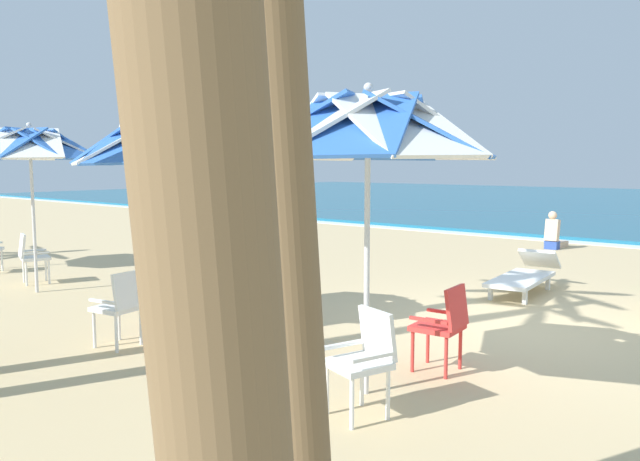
{
  "coord_description": "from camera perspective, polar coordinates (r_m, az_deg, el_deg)",
  "views": [
    {
      "loc": [
        2.98,
        -7.42,
        2.04
      ],
      "look_at": [
        -3.28,
        -0.04,
        1.0
      ],
      "focal_mm": 34.82,
      "sensor_mm": 36.0,
      "label": 1
    }
  ],
  "objects": [
    {
      "name": "ground_plane",
      "position": [
        8.25,
        18.06,
        -8.49
      ],
      "size": [
        80.0,
        80.0,
        0.0
      ],
      "primitive_type": "plane",
      "color": "#D3B784"
    },
    {
      "name": "beach_umbrella_0",
      "position": [
        5.37,
        4.43,
        9.14
      ],
      "size": [
        2.28,
        2.28,
        2.73
      ],
      "color": "silver",
      "rests_on": "ground"
    },
    {
      "name": "plastic_chair_0",
      "position": [
        5.12,
        4.09,
        -11.41
      ],
      "size": [
        0.55,
        0.57,
        0.87
      ],
      "color": "white",
      "rests_on": "ground"
    },
    {
      "name": "plastic_chair_1",
      "position": [
        6.25,
        11.3,
        -8.28
      ],
      "size": [
        0.51,
        0.48,
        0.87
      ],
      "color": "red",
      "rests_on": "ground"
    },
    {
      "name": "beach_umbrella_1",
      "position": [
        7.72,
        -14.75,
        7.5
      ],
      "size": [
        2.05,
        2.05,
        2.64
      ],
      "color": "silver",
      "rests_on": "ground"
    },
    {
      "name": "plastic_chair_2",
      "position": [
        8.62,
        -11.87,
        -4.32
      ],
      "size": [
        0.61,
        0.63,
        0.87
      ],
      "color": "white",
      "rests_on": "ground"
    },
    {
      "name": "plastic_chair_3",
      "position": [
        7.88,
        -10.59,
        -5.26
      ],
      "size": [
        0.6,
        0.62,
        0.87
      ],
      "color": "red",
      "rests_on": "ground"
    },
    {
      "name": "plastic_chair_4",
      "position": [
        7.28,
        -17.8,
        -6.41
      ],
      "size": [
        0.54,
        0.51,
        0.87
      ],
      "color": "white",
      "rests_on": "ground"
    },
    {
      "name": "beach_umbrella_2",
      "position": [
        10.74,
        -25.11,
        7.05
      ],
      "size": [
        2.16,
        2.16,
        2.68
      ],
      "color": "silver",
      "rests_on": "ground"
    },
    {
      "name": "plastic_chair_5",
      "position": [
        11.65,
        -25.02,
        -2.06
      ],
      "size": [
        0.55,
        0.58,
        0.87
      ],
      "color": "white",
      "rests_on": "ground"
    },
    {
      "name": "sun_lounger_1",
      "position": [
        10.4,
        18.29,
        -3.91
      ],
      "size": [
        0.84,
        2.2,
        0.62
      ],
      "color": "white",
      "rests_on": "ground"
    },
    {
      "name": "beachgoer_seated",
      "position": [
        16.03,
        20.73,
        -0.52
      ],
      "size": [
        0.3,
        0.93,
        0.92
      ],
      "color": "#2D4CA5",
      "rests_on": "ground"
    }
  ]
}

